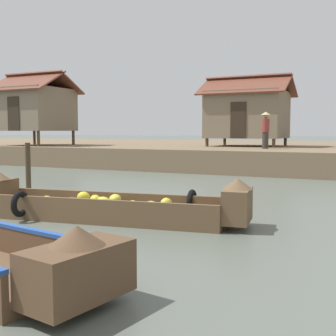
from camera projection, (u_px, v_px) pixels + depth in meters
name	position (u px, v px, depth m)	size (l,w,h in m)	color
ground_plane	(177.00, 184.00, 14.85)	(300.00, 300.00, 0.00)	#596056
riverbank_strip	(269.00, 152.00, 26.81)	(160.00, 20.00, 0.99)	#756047
banana_boat	(107.00, 205.00, 8.75)	(5.78, 2.23, 0.93)	brown
stilt_house_left	(35.00, 108.00, 24.58)	(4.05, 3.76, 4.07)	#4C3826
stilt_house_mid_left	(247.00, 114.00, 23.12)	(4.55, 3.73, 3.71)	#4C3826
vendor_person	(266.00, 128.00, 19.74)	(0.44, 0.44, 1.66)	#332D28
mooring_post	(28.00, 170.00, 11.91)	(0.14, 0.14, 1.47)	#423323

